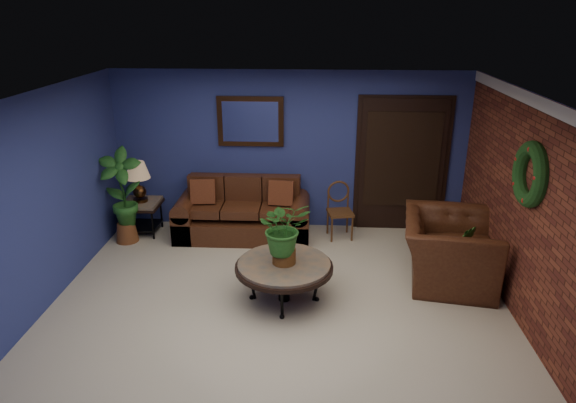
# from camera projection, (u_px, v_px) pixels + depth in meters

# --- Properties ---
(floor) EXTENTS (5.50, 5.50, 0.00)m
(floor) POSITION_uv_depth(u_px,v_px,m) (279.00, 307.00, 6.14)
(floor) COLOR beige
(floor) RESTS_ON ground
(wall_back) EXTENTS (5.50, 0.04, 2.50)m
(wall_back) POSITION_uv_depth(u_px,v_px,m) (290.00, 151.00, 8.03)
(wall_back) COLOR navy
(wall_back) RESTS_ON ground
(wall_left) EXTENTS (0.04, 5.00, 2.50)m
(wall_left) POSITION_uv_depth(u_px,v_px,m) (37.00, 205.00, 5.84)
(wall_left) COLOR navy
(wall_left) RESTS_ON ground
(wall_right_brick) EXTENTS (0.04, 5.00, 2.50)m
(wall_right_brick) POSITION_uv_depth(u_px,v_px,m) (531.00, 215.00, 5.56)
(wall_right_brick) COLOR brown
(wall_right_brick) RESTS_ON ground
(ceiling) EXTENTS (5.50, 5.00, 0.02)m
(ceiling) POSITION_uv_depth(u_px,v_px,m) (277.00, 97.00, 5.25)
(ceiling) COLOR silver
(ceiling) RESTS_ON wall_back
(crown_molding) EXTENTS (0.03, 5.00, 0.14)m
(crown_molding) POSITION_uv_depth(u_px,v_px,m) (547.00, 107.00, 5.14)
(crown_molding) COLOR white
(crown_molding) RESTS_ON wall_right_brick
(wall_mirror) EXTENTS (1.02, 0.06, 0.77)m
(wall_mirror) POSITION_uv_depth(u_px,v_px,m) (250.00, 122.00, 7.86)
(wall_mirror) COLOR #402411
(wall_mirror) RESTS_ON wall_back
(closet_door) EXTENTS (1.44, 0.06, 2.18)m
(closet_door) POSITION_uv_depth(u_px,v_px,m) (402.00, 166.00, 7.98)
(closet_door) COLOR black
(closet_door) RESTS_ON wall_back
(wreath) EXTENTS (0.16, 0.72, 0.72)m
(wreath) POSITION_uv_depth(u_px,v_px,m) (530.00, 174.00, 5.45)
(wreath) COLOR black
(wreath) RESTS_ON wall_right_brick
(sofa) EXTENTS (2.05, 0.88, 0.92)m
(sofa) POSITION_uv_depth(u_px,v_px,m) (244.00, 216.00, 8.01)
(sofa) COLOR #482714
(sofa) RESTS_ON ground
(coffee_table) EXTENTS (1.18, 1.18, 0.51)m
(coffee_table) POSITION_uv_depth(u_px,v_px,m) (284.00, 267.00, 6.14)
(coffee_table) COLOR #534F48
(coffee_table) RESTS_ON ground
(end_table) EXTENTS (0.58, 0.58, 0.53)m
(end_table) POSITION_uv_depth(u_px,v_px,m) (142.00, 209.00, 8.03)
(end_table) COLOR #534F48
(end_table) RESTS_ON ground
(table_lamp) EXTENTS (0.37, 0.37, 0.61)m
(table_lamp) POSITION_uv_depth(u_px,v_px,m) (138.00, 177.00, 7.84)
(table_lamp) COLOR #402411
(table_lamp) RESTS_ON end_table
(side_chair) EXTENTS (0.43, 0.43, 0.87)m
(side_chair) POSITION_uv_depth(u_px,v_px,m) (339.00, 206.00, 7.90)
(side_chair) COLOR #523517
(side_chair) RESTS_ON ground
(armchair) EXTENTS (1.36, 1.50, 0.86)m
(armchair) POSITION_uv_depth(u_px,v_px,m) (449.00, 250.00, 6.62)
(armchair) COLOR #482714
(armchair) RESTS_ON ground
(coffee_plant) EXTENTS (0.72, 0.67, 0.80)m
(coffee_plant) POSITION_uv_depth(u_px,v_px,m) (284.00, 229.00, 5.97)
(coffee_plant) COLOR brown
(coffee_plant) RESTS_ON coffee_table
(floor_plant) EXTENTS (0.35, 0.29, 0.74)m
(floor_plant) POSITION_uv_depth(u_px,v_px,m) (461.00, 250.00, 6.74)
(floor_plant) COLOR brown
(floor_plant) RESTS_ON ground
(tall_plant) EXTENTS (0.66, 0.47, 1.45)m
(tall_plant) POSITION_uv_depth(u_px,v_px,m) (122.00, 193.00, 7.60)
(tall_plant) COLOR brown
(tall_plant) RESTS_ON ground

